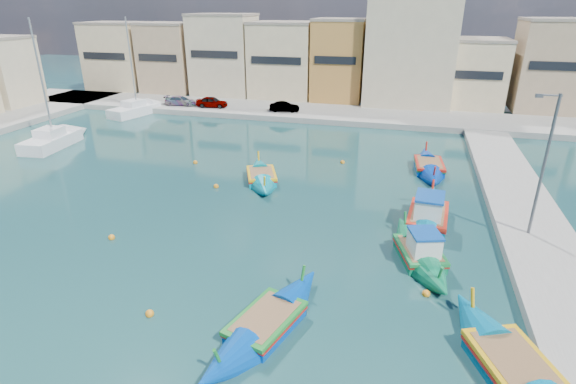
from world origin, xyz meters
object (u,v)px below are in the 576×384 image
at_px(quay_street_lamp, 543,166).
at_px(luzzu_green, 262,178).
at_px(luzzu_cyan_south, 513,369).
at_px(church_block, 412,36).
at_px(luzzu_blue_cabin, 420,254).
at_px(yacht_north, 147,108).
at_px(luzzu_cyan_mid, 429,167).
at_px(luzzu_blue_south, 266,324).
at_px(yacht_midnorth, 64,137).
at_px(luzzu_turquoise_cabin, 428,218).

distance_m(quay_street_lamp, luzzu_green, 17.87).
bearing_deg(quay_street_lamp, luzzu_cyan_south, -102.93).
height_order(church_block, luzzu_blue_cabin, church_block).
bearing_deg(yacht_north, luzzu_green, -41.22).
xyz_separation_m(quay_street_lamp, luzzu_blue_cabin, (-5.60, -3.57, -4.01)).
bearing_deg(yacht_north, luzzu_cyan_mid, -21.01).
distance_m(quay_street_lamp, luzzu_cyan_mid, 12.06).
distance_m(luzzu_cyan_mid, luzzu_blue_south, 21.84).
distance_m(luzzu_blue_south, yacht_midnorth, 33.04).
relative_size(luzzu_blue_cabin, yacht_midnorth, 0.67).
bearing_deg(luzzu_turquoise_cabin, church_block, 93.93).
bearing_deg(luzzu_cyan_mid, luzzu_blue_south, -107.32).
height_order(luzzu_blue_cabin, luzzu_blue_south, luzzu_blue_cabin).
height_order(quay_street_lamp, yacht_north, yacht_north).
distance_m(church_block, quay_street_lamp, 35.04).
height_order(luzzu_blue_cabin, yacht_north, yacht_north).
xyz_separation_m(luzzu_blue_south, yacht_midnorth, (-26.29, 20.01, 0.22)).
height_order(luzzu_blue_south, yacht_midnorth, yacht_midnorth).
distance_m(quay_street_lamp, yacht_north, 43.61).
bearing_deg(yacht_midnorth, luzzu_blue_south, -37.28).
height_order(quay_street_lamp, luzzu_blue_cabin, quay_street_lamp).
relative_size(luzzu_turquoise_cabin, yacht_midnorth, 0.83).
relative_size(luzzu_cyan_mid, luzzu_cyan_south, 1.01).
height_order(luzzu_cyan_mid, yacht_midnorth, yacht_midnorth).
relative_size(luzzu_blue_cabin, luzzu_cyan_mid, 0.91).
bearing_deg(yacht_north, quay_street_lamp, -31.32).
bearing_deg(luzzu_turquoise_cabin, luzzu_blue_cabin, -95.80).
bearing_deg(yacht_north, church_block, 21.05).
distance_m(luzzu_blue_cabin, yacht_north, 40.95).
bearing_deg(yacht_midnorth, church_block, 39.11).
height_order(luzzu_turquoise_cabin, luzzu_blue_cabin, luzzu_turquoise_cabin).
height_order(luzzu_blue_cabin, luzzu_green, luzzu_blue_cabin).
distance_m(church_block, yacht_midnorth, 39.82).
relative_size(quay_street_lamp, luzzu_blue_south, 0.95).
bearing_deg(luzzu_turquoise_cabin, luzzu_cyan_mid, 88.65).
bearing_deg(church_block, luzzu_cyan_mid, -83.97).
height_order(luzzu_blue_south, yacht_north, yacht_north).
distance_m(luzzu_cyan_mid, yacht_midnorth, 32.80).
relative_size(church_block, luzzu_blue_south, 2.27).
distance_m(luzzu_cyan_mid, yacht_north, 34.47).
relative_size(luzzu_cyan_mid, luzzu_blue_south, 1.03).
bearing_deg(luzzu_turquoise_cabin, yacht_midnorth, 165.13).
height_order(luzzu_blue_cabin, luzzu_cyan_south, luzzu_blue_cabin).
bearing_deg(luzzu_turquoise_cabin, luzzu_blue_south, -118.92).
xyz_separation_m(quay_street_lamp, luzzu_green, (-16.75, 4.74, -4.08)).
xyz_separation_m(luzzu_blue_cabin, luzzu_green, (-11.15, 8.30, -0.08)).
bearing_deg(church_block, quay_street_lamp, -77.65).
distance_m(church_block, luzzu_green, 31.77).
distance_m(luzzu_green, luzzu_cyan_south, 21.01).
height_order(church_block, luzzu_cyan_mid, church_block).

